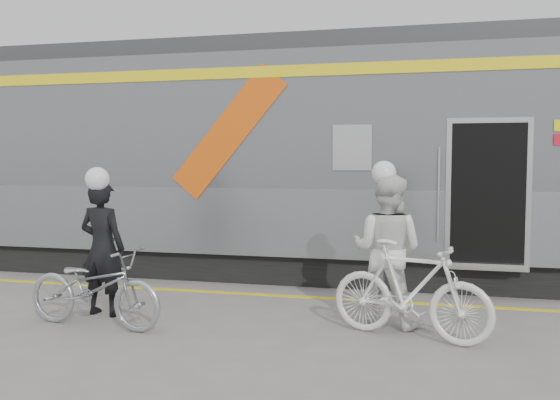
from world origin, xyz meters
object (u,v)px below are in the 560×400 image
(bicycle_left, at_px, (94,287))
(woman, at_px, (387,250))
(bicycle_right, at_px, (410,290))
(man, at_px, (102,248))

(bicycle_left, bearing_deg, woman, -68.19)
(bicycle_left, bearing_deg, bicycle_right, -77.37)
(man, bearing_deg, bicycle_right, -175.53)
(bicycle_left, xyz_separation_m, bicycle_right, (3.80, 0.41, 0.08))
(man, relative_size, bicycle_right, 0.95)
(woman, bearing_deg, bicycle_right, 135.75)
(bicycle_left, relative_size, bicycle_right, 0.99)
(man, height_order, woman, woman)
(woman, bearing_deg, man, 23.50)
(man, height_order, bicycle_right, man)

